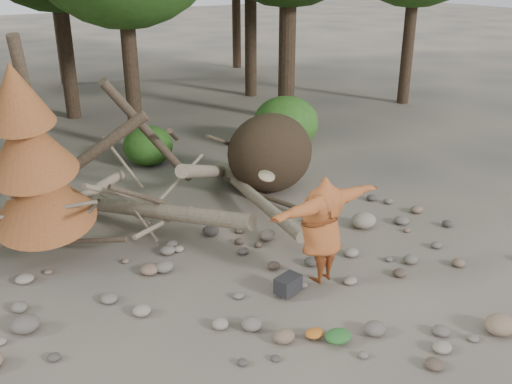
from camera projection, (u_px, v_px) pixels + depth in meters
ground at (283, 299)px, 9.83m from camera, size 120.00×120.00×0.00m
deadfall_pile at (252, 159)px, 13.78m from camera, size 8.55×5.24×3.30m
dead_conifer at (33, 162)px, 10.11m from camera, size 2.06×2.16×4.35m
bush_mid at (148, 146)px, 16.10m from camera, size 1.40×1.40×1.12m
bush_right at (286, 122)px, 17.48m from camera, size 2.00×2.00×1.60m
frisbee_thrower at (322, 230)px, 9.93m from camera, size 2.49×1.04×2.11m
backpack at (288, 287)px, 9.92m from camera, size 0.51×0.41×0.30m
cloth_green at (338, 339)px, 8.68m from camera, size 0.43×0.35×0.16m
cloth_orange at (314, 336)px, 8.79m from camera, size 0.31×0.25×0.11m
boulder_front_right at (500, 325)px, 8.90m from camera, size 0.51×0.46×0.30m
boulder_mid_right at (364, 220)px, 12.41m from camera, size 0.56×0.50×0.33m
boulder_mid_left at (25, 324)px, 8.94m from camera, size 0.46×0.41×0.27m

